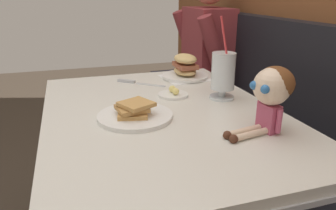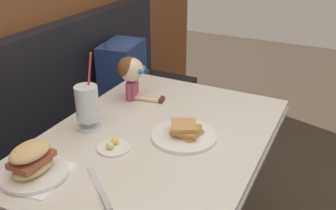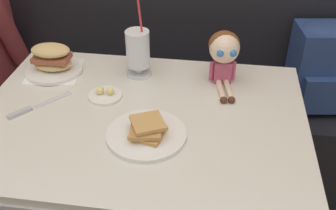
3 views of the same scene
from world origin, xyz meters
name	(u,v)px [view 1 (image 1 of 3)]	position (x,y,z in m)	size (l,w,h in m)	color
booth_bench	(296,181)	(0.00, 0.81, 0.33)	(2.60, 0.48, 1.00)	black
diner_table	(162,160)	(0.00, 0.18, 0.54)	(1.11, 0.81, 0.74)	silver
toast_plate	(135,114)	(0.04, 0.07, 0.76)	(0.25, 0.25, 0.06)	white
milkshake_glass	(223,73)	(-0.06, 0.44, 0.84)	(0.10, 0.10, 0.31)	silver
sandwich_plate	(185,69)	(-0.39, 0.41, 0.79)	(0.22, 0.22, 0.12)	white
butter_saucer	(173,94)	(-0.15, 0.27, 0.75)	(0.12, 0.12, 0.04)	white
butter_knife	(133,82)	(-0.38, 0.15, 0.74)	(0.16, 0.19, 0.01)	silver
seated_doll	(272,90)	(0.26, 0.43, 0.87)	(0.13, 0.23, 0.20)	#B74C6B
diner_patron	(202,51)	(-1.00, 0.76, 0.74)	(0.55, 0.48, 0.81)	maroon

